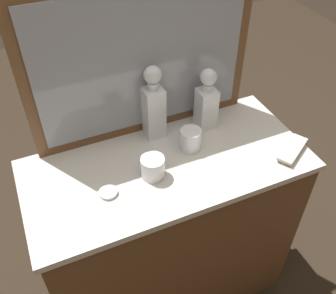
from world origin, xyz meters
TOP-DOWN VIEW (x-y plane):
  - ground_plane at (0.00, 0.00)m, footprint 6.00×6.00m
  - dresser at (0.00, 0.00)m, footprint 1.06×0.49m
  - dresser_mirror at (0.00, 0.23)m, footprint 0.86×0.03m
  - crystal_decanter_center at (0.23, 0.14)m, footprint 0.07×0.07m
  - crystal_decanter_far_left at (0.02, 0.18)m, footprint 0.07×0.07m
  - crystal_tumbler_far_left at (0.11, 0.04)m, footprint 0.08×0.08m
  - crystal_tumbler_center at (-0.07, -0.04)m, footprint 0.09×0.09m
  - silver_brush_center at (0.45, -0.14)m, footprint 0.17×0.14m
  - porcelain_dish at (-0.25, -0.05)m, footprint 0.06×0.06m

SIDE VIEW (x-z plane):
  - ground_plane at x=0.00m, z-range 0.00..0.00m
  - dresser at x=0.00m, z-range 0.00..0.88m
  - porcelain_dish at x=-0.25m, z-range 0.88..0.89m
  - silver_brush_center at x=0.45m, z-range 0.88..0.90m
  - crystal_tumbler_center at x=-0.07m, z-range 0.87..0.96m
  - crystal_tumbler_far_left at x=0.11m, z-range 0.87..0.96m
  - crystal_decanter_center at x=0.23m, z-range 0.85..1.12m
  - crystal_decanter_far_left at x=0.02m, z-range 0.85..1.16m
  - dresser_mirror at x=0.00m, z-range 0.88..1.49m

